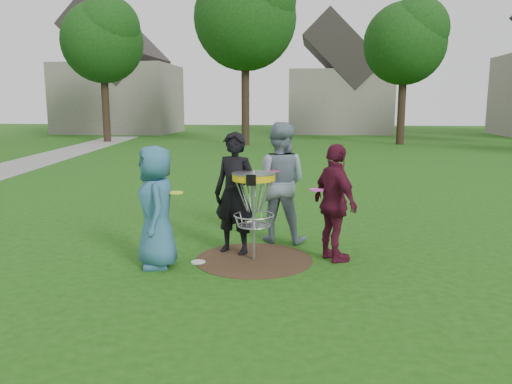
# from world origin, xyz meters

# --- Properties ---
(ground) EXTENTS (100.00, 100.00, 0.00)m
(ground) POSITION_xyz_m (0.00, 0.00, 0.00)
(ground) COLOR #19470F
(ground) RESTS_ON ground
(dirt_patch) EXTENTS (1.80, 1.80, 0.01)m
(dirt_patch) POSITION_xyz_m (0.00, 0.00, 0.00)
(dirt_patch) COLOR #47331E
(dirt_patch) RESTS_ON ground
(player_blue) EXTENTS (0.84, 1.01, 1.77)m
(player_blue) POSITION_xyz_m (-1.36, -0.46, 0.89)
(player_blue) COLOR #2F6482
(player_blue) RESTS_ON ground
(player_black) EXTENTS (0.82, 0.68, 1.93)m
(player_black) POSITION_xyz_m (-0.34, 0.33, 0.96)
(player_black) COLOR black
(player_black) RESTS_ON ground
(player_grey) EXTENTS (1.10, 0.91, 2.05)m
(player_grey) POSITION_xyz_m (0.30, 1.13, 1.03)
(player_grey) COLOR gray
(player_grey) RESTS_ON ground
(player_maroon) EXTENTS (0.90, 1.12, 1.78)m
(player_maroon) POSITION_xyz_m (1.21, 0.11, 0.89)
(player_maroon) COLOR #521227
(player_maroon) RESTS_ON ground
(disc_on_grass) EXTENTS (0.22, 0.22, 0.02)m
(disc_on_grass) POSITION_xyz_m (-0.81, -0.25, 0.01)
(disc_on_grass) COLOR silver
(disc_on_grass) RESTS_ON ground
(disc_golf_basket) EXTENTS (0.66, 0.67, 1.38)m
(disc_golf_basket) POSITION_xyz_m (0.00, -0.00, 1.02)
(disc_golf_basket) COLOR #9EA0A5
(disc_golf_basket) RESTS_ON ground
(held_discs) EXTENTS (2.25, 1.45, 0.19)m
(held_discs) POSITION_xyz_m (-0.02, 0.18, 1.16)
(held_discs) COLOR #DAFE1C
(held_discs) RESTS_ON ground
(tree_row) EXTENTS (51.20, 17.42, 9.90)m
(tree_row) POSITION_xyz_m (0.44, 20.67, 6.21)
(tree_row) COLOR #38281C
(tree_row) RESTS_ON ground
(house_row) EXTENTS (44.50, 10.65, 11.62)m
(house_row) POSITION_xyz_m (4.78, 33.07, 4.14)
(house_row) COLOR gray
(house_row) RESTS_ON ground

